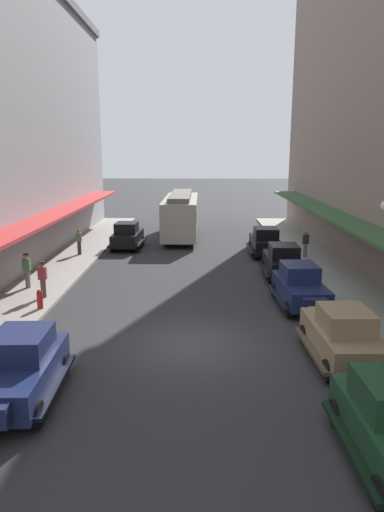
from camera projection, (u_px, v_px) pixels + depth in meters
The scene contains 13 objects.
ground_plane at pixel (190, 344), 16.17m from camera, with size 200.00×200.00×0.00m, color #2D2D30.
parked_car_1 at pixel (265, 241), 29.73m from camera, with size 2.17×4.27×1.84m.
parked_car_2 at pixel (20, 366), 12.41m from camera, with size 2.27×4.31×1.84m.
parked_car_3 at pixel (283, 260), 24.44m from camera, with size 2.22×4.29×1.84m.
parked_car_4 at pixel (342, 334), 14.62m from camera, with size 2.24×4.30×1.84m.
parked_car_5 at pixel (127, 235), 31.86m from camera, with size 2.24×4.30×1.84m.
parked_car_6 at pixel (300, 285), 19.91m from camera, with size 2.30×4.32×1.84m.
streetcar at pixel (181, 213), 35.67m from camera, with size 2.58×9.62×3.46m.
fire_hydrant at pixel (40, 299), 19.27m from camera, with size 0.24×0.24×0.82m.
pedestrian_0 at pixel (79, 242), 29.29m from camera, with size 0.36×0.24×1.64m.
pedestrian_1 at pixel (43, 279), 20.63m from camera, with size 0.36×0.28×1.67m.
pedestrian_3 at pixel (27, 270), 22.13m from camera, with size 0.36×0.28×1.67m.
pedestrian_4 at pixel (306, 244), 28.52m from camera, with size 0.36×0.24×1.64m.
Camera 1 is at (0.29, -15.07, 6.61)m, focal length 32.27 mm.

